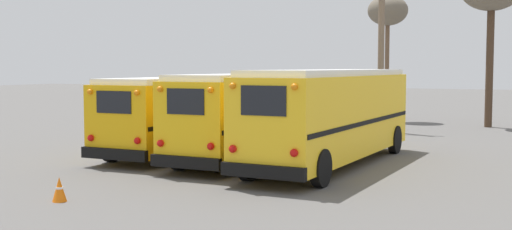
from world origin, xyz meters
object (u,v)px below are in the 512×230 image
(school_bus_2, at_px, (332,113))
(utility_pole, at_px, (381,51))
(school_bus_1, at_px, (254,113))
(school_bus_0, at_px, (192,111))
(bare_tree_1, at_px, (388,13))
(traffic_cone, at_px, (59,189))

(school_bus_2, height_order, utility_pole, utility_pole)
(school_bus_1, xyz_separation_m, school_bus_2, (3.01, -0.33, 0.10))
(school_bus_0, distance_m, school_bus_2, 6.12)
(bare_tree_1, xyz_separation_m, traffic_cone, (-2.18, -27.12, -6.33))
(utility_pole, relative_size, bare_tree_1, 1.05)
(school_bus_0, distance_m, utility_pole, 12.42)
(school_bus_1, bearing_deg, bare_tree_1, 87.60)
(school_bus_2, distance_m, utility_pole, 12.47)
(bare_tree_1, relative_size, traffic_cone, 12.51)
(school_bus_2, bearing_deg, traffic_cone, -117.80)
(school_bus_2, bearing_deg, school_bus_0, 169.96)
(traffic_cone, bearing_deg, school_bus_1, 80.81)
(school_bus_1, bearing_deg, traffic_cone, -99.19)
(school_bus_1, xyz_separation_m, traffic_cone, (-1.41, -8.71, -1.36))
(utility_pole, bearing_deg, school_bus_2, -84.71)
(school_bus_1, relative_size, utility_pole, 1.18)
(school_bus_0, relative_size, bare_tree_1, 1.28)
(utility_pole, relative_size, traffic_cone, 13.11)
(school_bus_2, height_order, bare_tree_1, bare_tree_1)
(traffic_cone, bearing_deg, school_bus_0, 99.63)
(school_bus_0, xyz_separation_m, traffic_cone, (1.60, -9.45, -1.29))
(bare_tree_1, bearing_deg, school_bus_2, -83.18)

